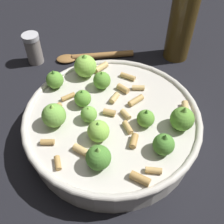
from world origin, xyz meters
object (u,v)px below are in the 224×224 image
at_px(pepper_shaker, 33,48).
at_px(olive_oil_bottle, 181,20).
at_px(cooking_pan, 111,122).
at_px(wooden_spoon, 90,57).

xyz_separation_m(pepper_shaker, olive_oil_bottle, (0.29, 0.22, 0.06)).
height_order(cooking_pan, wooden_spoon, cooking_pan).
height_order(cooking_pan, pepper_shaker, cooking_pan).
distance_m(pepper_shaker, olive_oil_bottle, 0.37).
bearing_deg(olive_oil_bottle, wooden_spoon, -143.67).
height_order(cooking_pan, olive_oil_bottle, olive_oil_bottle).
xyz_separation_m(cooking_pan, wooden_spoon, (-0.18, 0.18, -0.03)).
bearing_deg(pepper_shaker, cooking_pan, -18.14).
bearing_deg(olive_oil_bottle, pepper_shaker, -143.39).
bearing_deg(cooking_pan, olive_oil_bottle, 90.21).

